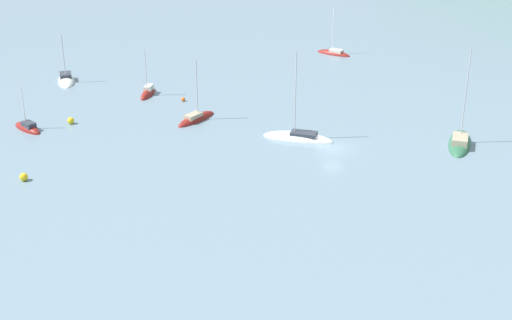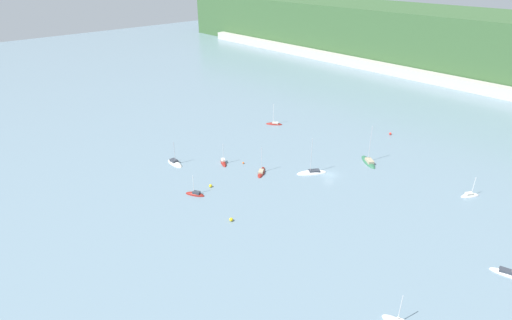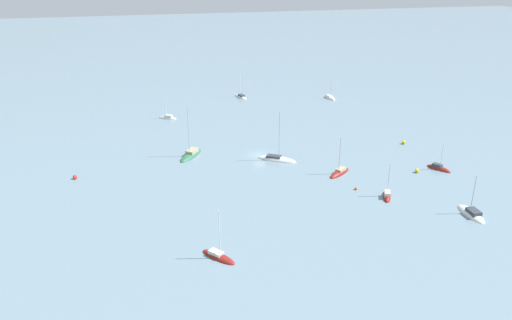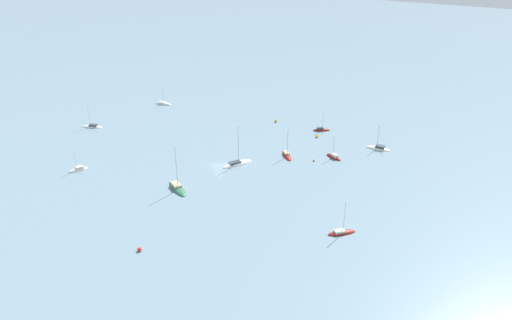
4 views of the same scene
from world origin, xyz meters
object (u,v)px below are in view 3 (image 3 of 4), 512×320
sailboat_1 (471,214)px  mooring_buoy_0 (356,188)px  sailboat_2 (330,98)px  sailboat_0 (168,118)px  sailboat_5 (439,169)px  sailboat_7 (277,160)px  mooring_buoy_3 (75,177)px  sailboat_9 (339,173)px  sailboat_4 (218,257)px  mooring_buoy_2 (417,171)px  sailboat_8 (191,155)px  mooring_buoy_1 (404,142)px  sailboat_3 (241,97)px  sailboat_6 (387,196)px

sailboat_1 → mooring_buoy_0: 21.04m
sailboat_2 → mooring_buoy_0: sailboat_2 is taller
sailboat_1 → mooring_buoy_0: size_ratio=14.51×
sailboat_0 → sailboat_5: 73.00m
sailboat_2 → mooring_buoy_0: (-63.85, 19.77, 0.22)m
sailboat_7 → mooring_buoy_3: size_ratio=13.69×
sailboat_9 → sailboat_4: bearing=2.9°
mooring_buoy_0 → mooring_buoy_2: mooring_buoy_2 is taller
sailboat_4 → sailboat_7: (35.12, -19.26, -0.02)m
sailboat_8 → mooring_buoy_1: sailboat_8 is taller
sailboat_3 → sailboat_2: bearing=-123.4°
sailboat_4 → mooring_buoy_2: size_ratio=10.00×
mooring_buoy_2 → mooring_buoy_1: bearing=-20.1°
sailboat_1 → sailboat_9: 27.18m
sailboat_1 → sailboat_2: (78.09, -4.28, -0.04)m
sailboat_8 → mooring_buoy_1: bearing=119.1°
sailboat_6 → sailboat_7: 27.18m
sailboat_7 → mooring_buoy_0: sailboat_7 is taller
sailboat_9 → mooring_buoy_1: size_ratio=9.91×
sailboat_1 → sailboat_7: bearing=40.2°
sailboat_9 → sailboat_7: bearing=-80.4°
sailboat_7 → mooring_buoy_0: 21.22m
sailboat_4 → sailboat_5: bearing=74.2°
sailboat_4 → mooring_buoy_2: sailboat_4 is taller
sailboat_5 → sailboat_9: size_ratio=0.74×
sailboat_1 → sailboat_3: (86.47, 22.96, -0.00)m
sailboat_2 → sailboat_6: size_ratio=0.98×
sailboat_2 → mooring_buoy_3: 86.42m
sailboat_2 → sailboat_6: sailboat_6 is taller
sailboat_2 → mooring_buoy_2: size_ratio=8.42×
sailboat_0 → sailboat_2: (9.03, -51.88, -0.03)m
sailboat_5 → mooring_buoy_3: 76.18m
sailboat_6 → sailboat_9: bearing=46.7°
sailboat_0 → mooring_buoy_1: size_ratio=7.26×
sailboat_4 → sailboat_9: sailboat_4 is taller
sailboat_4 → sailboat_8: size_ratio=0.70×
sailboat_0 → sailboat_2: bearing=-139.1°
sailboat_5 → sailboat_1: bearing=-46.7°
sailboat_7 → mooring_buoy_2: bearing=6.3°
sailboat_7 → sailboat_8: sailboat_8 is taller
sailboat_3 → mooring_buoy_1: sailboat_3 is taller
sailboat_5 → mooring_buoy_2: sailboat_5 is taller
sailboat_1 → sailboat_2: sailboat_1 is taller
sailboat_6 → sailboat_7: size_ratio=0.62×
sailboat_5 → sailboat_7: sailboat_7 is taller
sailboat_6 → mooring_buoy_1: sailboat_6 is taller
sailboat_0 → sailboat_2: 52.66m
sailboat_3 → mooring_buoy_0: (-72.24, -7.46, 0.18)m
sailboat_0 → mooring_buoy_3: bearing=90.4°
sailboat_6 → mooring_buoy_3: size_ratio=8.54×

